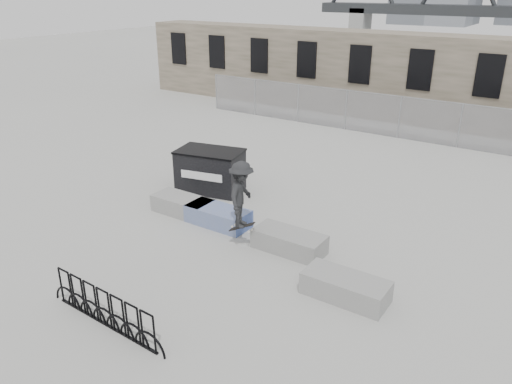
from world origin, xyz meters
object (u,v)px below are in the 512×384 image
planter_offset (346,287)px  skateboarder (241,195)px  planter_far_left (183,205)px  dumpster (210,170)px  planter_center_left (218,215)px  planter_center_right (289,241)px  bike_rack (104,308)px

planter_offset → skateboarder: bearing=169.8°
planter_far_left → dumpster: 2.14m
dumpster → skateboarder: skateboarder is taller
skateboarder → dumpster: bearing=32.7°
planter_center_left → dumpster: size_ratio=0.79×
planter_center_right → planter_offset: size_ratio=1.00×
planter_far_left → planter_center_left: 1.45m
planter_center_left → dumpster: 2.84m
bike_rack → skateboarder: (0.45, 4.45, 1.18)m
dumpster → bike_rack: size_ratio=0.70×
planter_offset → skateboarder: (-3.40, 0.61, 1.32)m
bike_rack → skateboarder: skateboarder is taller
planter_center_right → skateboarder: 1.86m
skateboarder → planter_offset: bearing=-117.5°
planter_center_left → skateboarder: bearing=-28.8°
bike_rack → planter_offset: bearing=45.0°
planter_center_right → bike_rack: size_ratio=0.56×
planter_far_left → planter_offset: same height
dumpster → skateboarder: (3.39, -2.85, 0.86)m
bike_rack → dumpster: bearing=112.0°
planter_far_left → planter_center_right: 4.08m
planter_center_right → skateboarder: skateboarder is taller
planter_center_right → bike_rack: bearing=-107.7°
planter_offset → planter_center_left: bearing=163.8°
skateboarder → bike_rack: bearing=157.0°
planter_offset → bike_rack: (-3.85, -3.84, 0.14)m
planter_center_left → planter_center_right: same height
planter_offset → planter_center_right: bearing=151.4°
planter_far_left → planter_offset: size_ratio=1.00×
planter_center_right → bike_rack: 5.31m
planter_center_right → dumpster: 5.10m
dumpster → bike_rack: 7.88m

